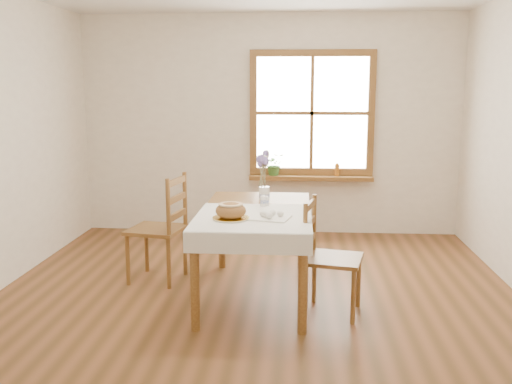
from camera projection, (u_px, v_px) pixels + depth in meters
ground at (253, 308)px, 4.59m from camera, size 5.00×5.00×0.00m
room_walls at (253, 94)px, 4.28m from camera, size 4.60×5.10×2.65m
window at (312, 113)px, 6.71m from camera, size 1.46×0.08×1.46m
window_sill at (311, 178)px, 6.78m from camera, size 1.46×0.20×0.05m
dining_table at (256, 220)px, 4.76m from camera, size 0.90×1.60×0.75m
table_linen at (253, 217)px, 4.45m from camera, size 0.91×0.99×0.01m
chair_left at (156, 228)px, 5.19m from camera, size 0.55×0.54×0.99m
chair_right at (333, 257)px, 4.43m from camera, size 0.52×0.51×0.91m
bread_plate at (231, 218)px, 4.36m from camera, size 0.35×0.35×0.01m
bread_loaf at (231, 209)px, 4.35m from camera, size 0.24×0.24×0.13m
egg_napkin at (270, 218)px, 4.38m from camera, size 0.34×0.30×0.01m
eggs at (270, 214)px, 4.37m from camera, size 0.26×0.24×0.05m
salt_shaker at (263, 201)px, 4.83m from camera, size 0.05×0.05×0.10m
pepper_shaker at (266, 201)px, 4.85m from camera, size 0.05×0.05×0.09m
flower_vase at (264, 194)px, 5.16m from camera, size 0.11×0.11×0.11m
lavender_bouquet at (264, 170)px, 5.12m from camera, size 0.18×0.18×0.33m
potted_plant at (274, 167)px, 6.79m from camera, size 0.29×0.31×0.21m
amber_bottle at (337, 169)px, 6.74m from camera, size 0.06×0.06×0.16m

